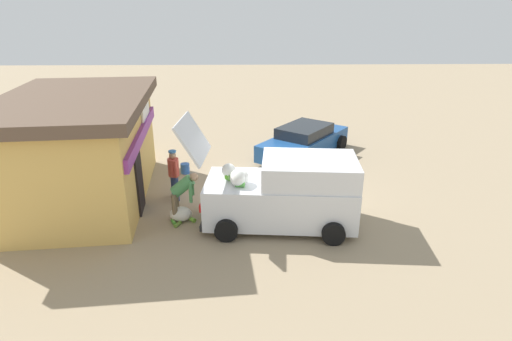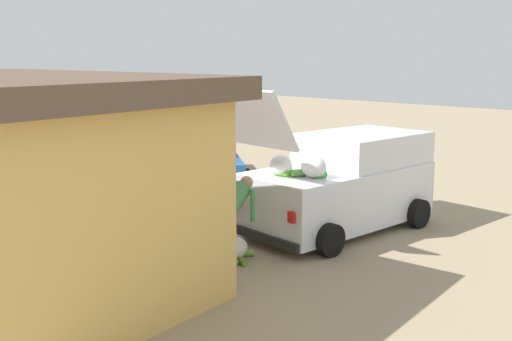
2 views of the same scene
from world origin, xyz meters
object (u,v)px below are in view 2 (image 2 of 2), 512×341
(storefront_bar, at_px, (6,181))
(unloaded_banana_pile, at_px, (232,249))
(parked_sedan, at_px, (205,160))
(customer_bending, at_px, (233,209))
(vendor_standing, at_px, (163,199))
(paint_bucket, at_px, (102,216))
(delivery_van, at_px, (343,183))

(storefront_bar, bearing_deg, unloaded_banana_pile, -116.46)
(parked_sedan, bearing_deg, customer_bending, 142.62)
(vendor_standing, bearing_deg, paint_bucket, -0.50)
(customer_bending, relative_size, unloaded_banana_pile, 1.87)
(paint_bucket, bearing_deg, delivery_van, -139.35)
(storefront_bar, xyz_separation_m, paint_bucket, (2.01, -2.84, -1.49))
(storefront_bar, relative_size, paint_bucket, 19.00)
(parked_sedan, bearing_deg, vendor_standing, 131.13)
(storefront_bar, height_order, parked_sedan, storefront_bar)
(unloaded_banana_pile, bearing_deg, vendor_standing, 14.62)
(delivery_van, relative_size, parked_sedan, 1.04)
(delivery_van, height_order, unloaded_banana_pile, delivery_van)
(vendor_standing, relative_size, customer_bending, 1.12)
(delivery_van, distance_m, unloaded_banana_pile, 3.04)
(customer_bending, bearing_deg, delivery_van, -95.82)
(customer_bending, bearing_deg, vendor_standing, 18.00)
(delivery_van, bearing_deg, parked_sedan, -12.47)
(parked_sedan, distance_m, paint_bucket, 4.93)
(unloaded_banana_pile, relative_size, paint_bucket, 2.11)
(delivery_van, distance_m, parked_sedan, 5.83)
(customer_bending, bearing_deg, parked_sedan, -37.38)
(paint_bucket, bearing_deg, storefront_bar, 125.34)
(delivery_van, height_order, parked_sedan, delivery_van)
(storefront_bar, xyz_separation_m, delivery_van, (-1.83, -6.14, -0.70))
(storefront_bar, distance_m, customer_bending, 3.70)
(parked_sedan, xyz_separation_m, vendor_standing, (-3.99, 4.57, 0.32))
(vendor_standing, distance_m, paint_bucket, 2.27)
(parked_sedan, height_order, unloaded_banana_pile, parked_sedan)
(parked_sedan, bearing_deg, delivery_van, 167.53)
(parked_sedan, height_order, paint_bucket, parked_sedan)
(storefront_bar, bearing_deg, paint_bucket, -54.66)
(paint_bucket, bearing_deg, vendor_standing, 179.50)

